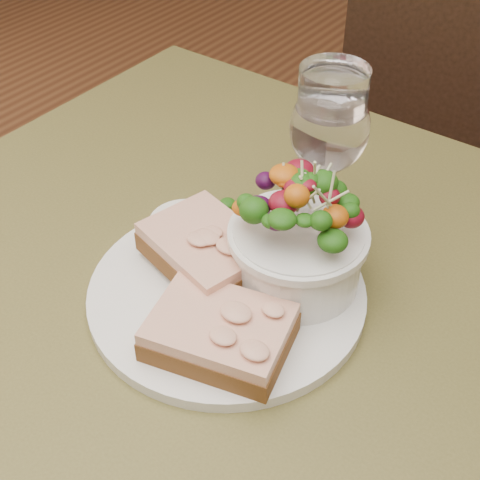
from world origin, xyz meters
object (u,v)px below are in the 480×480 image
Objects in this scene: ramekin at (184,232)px; salad_bowl at (299,232)px; cafe_table at (221,367)px; wine_glass at (329,133)px; dinner_plate at (227,292)px; chair_far at (451,243)px; sandwich_front at (220,332)px; sandwich_back at (206,249)px.

ramekin is 0.49× the size of salad_bowl.
cafe_table is 4.57× the size of wine_glass.
wine_glass reaches higher than dinner_plate.
chair_far is 14.38× the size of ramekin.
salad_bowl is (0.05, 0.05, 0.07)m from dinner_plate.
sandwich_front reaches higher than dinner_plate.
sandwich_front is (0.03, -0.81, 0.48)m from chair_far.
sandwich_back is at bearing 120.68° from sandwich_front.
sandwich_back reaches higher than cafe_table.
salad_bowl is at bearing 71.23° from sandwich_front.
wine_glass is (0.09, 0.11, 0.09)m from ramekin.
cafe_table is at bearing 114.42° from sandwich_front.
sandwich_front is (0.04, -0.05, 0.13)m from cafe_table.
wine_glass reaches higher than ramekin.
chair_far is 0.85m from wine_glass.
sandwich_back is 0.04m from ramekin.
dinner_plate is 1.95× the size of sandwich_front.
cafe_table is 0.89× the size of chair_far.
dinner_plate is (0.00, 0.01, 0.11)m from cafe_table.
sandwich_front reaches higher than cafe_table.
cafe_table is 0.15m from ramekin.
salad_bowl is 0.10m from wine_glass.
ramekin is at bearing -128.75° from wine_glass.
ramekin is (-0.04, 0.01, -0.00)m from sandwich_back.
chair_far reaches higher than ramekin.
ramekin is at bearing 155.83° from cafe_table.
salad_bowl reaches higher than ramekin.
salad_bowl is (0.11, 0.03, 0.04)m from ramekin.
salad_bowl is (0.04, -0.70, 0.53)m from chair_far.
chair_far is 7.09× the size of salad_bowl.
ramekin is at bearing 162.63° from dinner_plate.
dinner_plate is (-0.01, -0.75, 0.46)m from chair_far.
wine_glass is at bearing 80.87° from dinner_plate.
salad_bowl reaches higher than sandwich_front.
chair_far is 0.88m from salad_bowl.
chair_far reaches higher than cafe_table.
cafe_table is at bearing -131.40° from salad_bowl.
chair_far reaches higher than sandwich_back.
salad_bowl is at bearing 87.47° from chair_far.
salad_bowl is (0.05, 0.06, 0.17)m from cafe_table.
cafe_table is 0.14m from sandwich_front.
dinner_plate is at bearing -17.37° from ramekin.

